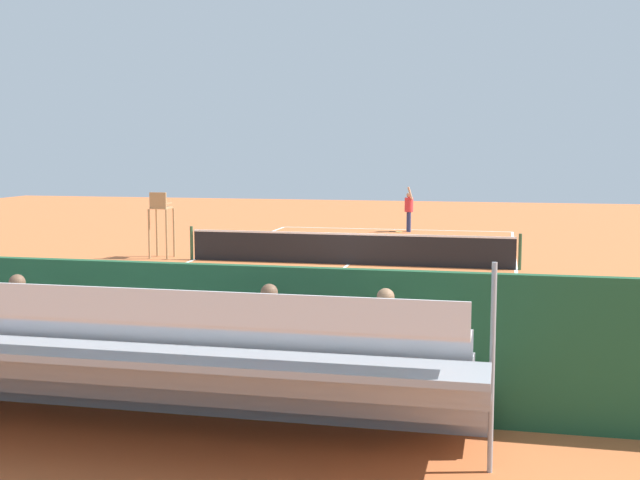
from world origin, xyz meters
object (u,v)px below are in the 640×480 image
at_px(umpire_chair, 161,218).
at_px(equipment_bag, 244,383).
at_px(tennis_player, 409,208).
at_px(tennis_racket, 398,232).
at_px(courtside_bench, 393,364).
at_px(tennis_ball_near, 464,238).
at_px(tennis_net, 349,248).
at_px(bleacher_stand, 123,363).

distance_m(umpire_chair, equipment_bag, 15.36).
xyz_separation_m(tennis_player, tennis_racket, (0.41, 0.24, -1.00)).
bearing_deg(umpire_chair, courtside_bench, 124.82).
relative_size(equipment_bag, tennis_ball_near, 13.64).
bearing_deg(tennis_racket, equipment_bag, 91.70).
height_order(tennis_racket, tennis_ball_near, tennis_ball_near).
bearing_deg(courtside_bench, equipment_bag, 3.42).
distance_m(umpire_chair, courtside_bench, 16.35).
height_order(umpire_chair, equipment_bag, umpire_chair).
height_order(courtside_bench, tennis_racket, courtside_bench).
bearing_deg(tennis_player, tennis_net, 86.06).
bearing_deg(equipment_bag, tennis_net, -85.84).
distance_m(tennis_racket, tennis_ball_near, 3.53).
relative_size(umpire_chair, tennis_ball_near, 32.42).
bearing_deg(equipment_bag, bleacher_stand, 64.81).
distance_m(tennis_net, equipment_bag, 13.44).
bearing_deg(tennis_ball_near, umpire_chair, 39.43).
height_order(umpire_chair, tennis_player, umpire_chair).
relative_size(tennis_net, bleacher_stand, 1.14).
relative_size(tennis_net, tennis_racket, 17.77).
xyz_separation_m(bleacher_stand, equipment_bag, (-0.92, -1.96, -0.76)).
relative_size(courtside_bench, equipment_bag, 2.00).
distance_m(tennis_player, tennis_ball_near, 3.51).
distance_m(umpire_chair, tennis_ball_near, 12.17).
bearing_deg(equipment_bag, courtside_bench, -176.58).
bearing_deg(equipment_bag, tennis_ball_near, -95.84).
xyz_separation_m(tennis_net, courtside_bench, (-3.12, 13.27, 0.06)).
height_order(umpire_chair, tennis_racket, umpire_chair).
bearing_deg(tennis_racket, bleacher_stand, 89.47).
height_order(courtside_bench, tennis_player, tennis_player).
relative_size(courtside_bench, tennis_ball_near, 27.27).
bearing_deg(tennis_player, equipment_bag, 90.68).
distance_m(umpire_chair, tennis_player, 12.15).
distance_m(courtside_bench, equipment_bag, 2.18).
bearing_deg(courtside_bench, tennis_net, -76.76).
bearing_deg(bleacher_stand, tennis_ball_near, -97.60).
distance_m(tennis_net, tennis_racket, 9.91).
height_order(tennis_player, tennis_racket, tennis_player).
height_order(tennis_net, tennis_player, tennis_player).
bearing_deg(tennis_player, tennis_ball_near, 136.74).
bearing_deg(umpire_chair, tennis_ball_near, -140.57).
height_order(courtside_bench, tennis_ball_near, courtside_bench).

